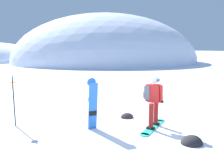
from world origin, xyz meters
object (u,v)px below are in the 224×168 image
Objects in this scene: rock_mid at (192,143)px; rock_dark at (127,117)px; spare_snowboard at (93,104)px; snowboarder_main at (153,100)px; piste_marker_near at (14,97)px.

rock_dark is at bearing 101.38° from rock_mid.
rock_dark is (1.56, 0.68, -0.84)m from spare_snowboard.
snowboarder_main is 2.74× the size of rock_mid.
snowboarder_main is at bearing 100.32° from rock_mid.
spare_snowboard is 2.62m from piste_marker_near.
spare_snowboard is at bearing -30.66° from piste_marker_near.
snowboarder_main is 1.00× the size of piste_marker_near.
piste_marker_near is at bearing 142.07° from rock_mid.
spare_snowboard is at bearing -156.47° from rock_dark.
snowboarder_main reaches higher than rock_dark.
rock_mid reaches higher than rock_dark.
snowboarder_main is 1.58m from rock_dark.
snowboarder_main is at bearing -77.36° from rock_dark.
piste_marker_near reaches higher than snowboarder_main.
snowboarder_main reaches higher than spare_snowboard.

